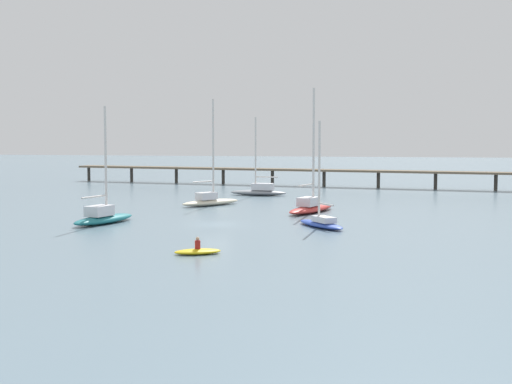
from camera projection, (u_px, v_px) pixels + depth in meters
name	position (u px, v px, depth m)	size (l,w,h in m)	color
ground_plane	(216.00, 224.00, 63.19)	(400.00, 400.00, 0.00)	slate
pier	(407.00, 165.00, 105.03)	(75.17, 13.81, 6.52)	brown
sailboat_red	(311.00, 205.00, 72.82)	(4.73, 9.46, 12.40)	red
sailboat_teal	(103.00, 216.00, 63.61)	(3.95, 8.04, 10.24)	#1E727A
sailboat_blue	(321.00, 221.00, 60.99)	(5.22, 6.26, 8.90)	#2D4CB7
sailboat_gray	(259.00, 190.00, 93.37)	(7.45, 2.60, 10.00)	gray
sailboat_cream	(210.00, 199.00, 79.94)	(6.09, 7.43, 11.63)	beige
dinghy_yellow	(198.00, 251.00, 47.31)	(3.35, 2.60, 1.14)	yellow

